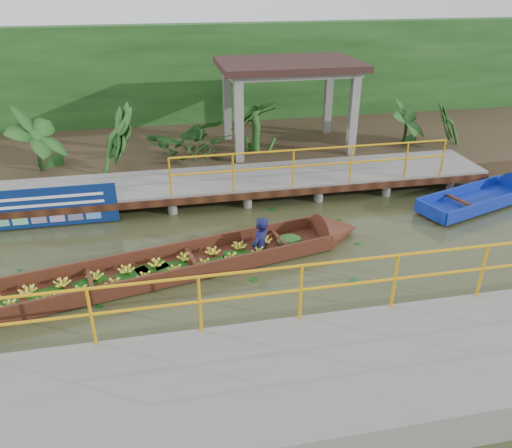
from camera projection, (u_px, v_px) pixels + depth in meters
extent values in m
plane|color=#30361B|center=(225.00, 262.00, 10.95)|extent=(80.00, 80.00, 0.00)
cube|color=#322719|center=(194.00, 146.00, 17.40)|extent=(30.00, 8.00, 0.45)
cube|color=slate|center=(207.00, 182.00, 13.78)|extent=(16.00, 2.00, 0.15)
cube|color=black|center=(211.00, 199.00, 12.94)|extent=(16.00, 0.12, 0.18)
cylinder|color=orange|center=(314.00, 149.00, 12.94)|extent=(7.50, 0.05, 0.05)
cylinder|color=orange|center=(313.00, 165.00, 13.15)|extent=(7.50, 0.05, 0.05)
cylinder|color=orange|center=(313.00, 167.00, 13.17)|extent=(0.05, 0.05, 1.00)
cylinder|color=slate|center=(52.00, 216.00, 12.50)|extent=(0.24, 0.24, 0.55)
cylinder|color=slate|center=(61.00, 191.00, 13.90)|extent=(0.24, 0.24, 0.55)
cylinder|color=slate|center=(133.00, 209.00, 12.86)|extent=(0.24, 0.24, 0.55)
cylinder|color=slate|center=(134.00, 186.00, 14.25)|extent=(0.24, 0.24, 0.55)
cylinder|color=slate|center=(210.00, 203.00, 13.21)|extent=(0.24, 0.24, 0.55)
cylinder|color=slate|center=(204.00, 180.00, 14.60)|extent=(0.24, 0.24, 0.55)
cylinder|color=slate|center=(284.00, 197.00, 13.56)|extent=(0.24, 0.24, 0.55)
cylinder|color=slate|center=(271.00, 175.00, 14.96)|extent=(0.24, 0.24, 0.55)
cylinder|color=slate|center=(353.00, 191.00, 13.91)|extent=(0.24, 0.24, 0.55)
cylinder|color=slate|center=(334.00, 171.00, 15.31)|extent=(0.24, 0.24, 0.55)
cylinder|color=slate|center=(419.00, 185.00, 14.26)|extent=(0.24, 0.24, 0.55)
cylinder|color=slate|center=(395.00, 166.00, 15.66)|extent=(0.24, 0.24, 0.55)
cylinder|color=slate|center=(210.00, 203.00, 13.21)|extent=(0.24, 0.24, 0.55)
cube|color=slate|center=(333.00, 383.00, 7.32)|extent=(18.00, 2.40, 0.70)
cylinder|color=orange|center=(314.00, 264.00, 7.71)|extent=(10.00, 0.05, 0.05)
cylinder|color=orange|center=(313.00, 289.00, 7.91)|extent=(10.00, 0.05, 0.05)
cylinder|color=orange|center=(313.00, 291.00, 7.94)|extent=(0.05, 0.05, 1.00)
cube|color=slate|center=(239.00, 125.00, 14.89)|extent=(0.25, 0.25, 2.80)
cube|color=slate|center=(353.00, 118.00, 15.52)|extent=(0.25, 0.25, 2.80)
cube|color=slate|center=(227.00, 106.00, 16.99)|extent=(0.25, 0.25, 2.80)
cube|color=slate|center=(328.00, 101.00, 17.62)|extent=(0.25, 0.25, 2.80)
cube|color=slate|center=(288.00, 71.00, 15.66)|extent=(4.00, 2.60, 0.12)
cube|color=black|center=(289.00, 64.00, 15.57)|extent=(4.40, 3.00, 0.20)
cube|color=#153A12|center=(186.00, 81.00, 18.78)|extent=(30.00, 0.80, 4.00)
cube|color=#38190F|center=(144.00, 276.00, 10.31)|extent=(8.44, 2.77, 0.06)
cube|color=#38190F|center=(138.00, 258.00, 10.68)|extent=(8.23, 1.81, 0.36)
cube|color=#38190F|center=(149.00, 283.00, 9.82)|extent=(8.23, 1.81, 0.36)
cone|color=#38190F|center=(338.00, 231.00, 11.93)|extent=(1.24, 1.20, 1.01)
ellipsoid|color=#153A12|center=(289.00, 241.00, 11.45)|extent=(0.67, 0.57, 0.27)
imported|color=#11133E|center=(260.00, 218.00, 10.87)|extent=(0.67, 0.69, 1.59)
cube|color=#0D2395|center=(474.00, 203.00, 13.45)|extent=(3.52, 2.03, 0.11)
cube|color=#0D2395|center=(460.00, 192.00, 13.78)|extent=(3.22, 1.14, 0.34)
cube|color=#0D2395|center=(491.00, 205.00, 13.00)|extent=(3.22, 1.14, 0.34)
cube|color=#0D2395|center=(430.00, 212.00, 12.64)|extent=(0.39, 0.98, 0.34)
cube|color=black|center=(461.00, 201.00, 13.12)|extent=(0.43, 0.99, 0.06)
cube|color=navy|center=(48.00, 207.00, 12.16)|extent=(3.29, 0.03, 1.03)
cube|color=white|center=(46.00, 198.00, 12.02)|extent=(2.68, 0.01, 0.07)
cube|color=white|center=(47.00, 205.00, 12.11)|extent=(2.68, 0.01, 0.07)
imported|color=#153A12|center=(36.00, 142.00, 14.14)|extent=(1.48, 1.48, 1.85)
imported|color=#153A12|center=(109.00, 137.00, 14.49)|extent=(1.48, 1.48, 1.85)
imported|color=#153A12|center=(195.00, 132.00, 14.93)|extent=(1.48, 1.48, 1.85)
imported|color=#153A12|center=(260.00, 129.00, 15.28)|extent=(1.48, 1.48, 1.85)
imported|color=#153A12|center=(411.00, 120.00, 16.16)|extent=(1.48, 1.48, 1.85)
imported|color=#153A12|center=(453.00, 118.00, 16.43)|extent=(1.48, 1.48, 1.85)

